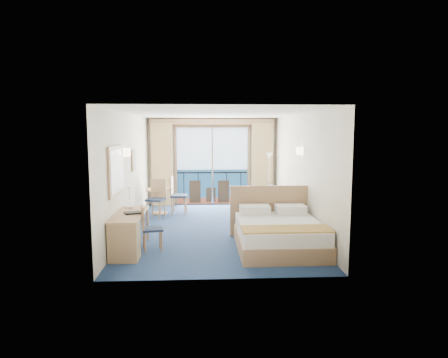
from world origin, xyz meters
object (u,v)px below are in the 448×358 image
armchair (264,198)px  desk (125,236)px  nightstand (292,218)px  floor_lamp (269,166)px  table_chair_a (176,193)px  desk_chair (148,225)px  table_chair_b (157,196)px  bed (278,233)px  round_table (160,195)px

armchair → desk: bearing=31.5°
nightstand → floor_lamp: size_ratio=0.34×
desk → table_chair_a: (0.66, 3.91, 0.18)m
floor_lamp → desk: (-3.44, -4.84, -0.83)m
armchair → desk_chair: size_ratio=0.91×
nightstand → table_chair_b: (-3.30, 1.56, 0.30)m
bed → round_table: bearing=127.8°
bed → round_table: 4.38m
round_table → table_chair_b: table_chair_b is taller
bed → desk_chair: size_ratio=2.36×
round_table → table_chair_a: size_ratio=0.75×
table_chair_a → table_chair_b: (-0.47, -0.46, -0.01)m
table_chair_a → table_chair_b: 0.66m
bed → table_chair_a: (-2.23, 3.46, 0.28)m
desk_chair → table_chair_b: (-0.17, 3.05, 0.08)m
nightstand → desk_chair: size_ratio=0.63×
table_chair_b → nightstand: bearing=-9.2°
floor_lamp → round_table: (-3.23, -0.93, -0.71)m
nightstand → table_chair_a: bearing=144.4°
bed → armchair: bed is taller
floor_lamp → table_chair_b: bearing=-156.8°
bed → table_chair_b: bed is taller
desk → floor_lamp: bearing=54.6°
nightstand → round_table: bearing=148.3°
bed → round_table: (-2.68, 3.46, 0.22)m
armchair → round_table: 3.00m
table_chair_a → table_chair_b: size_ratio=1.02×
table_chair_b → desk: bearing=-77.0°
bed → desk: size_ratio=1.34×
floor_lamp → nightstand: bearing=-89.2°
floor_lamp → desk_chair: (-3.08, -4.45, -0.74)m
table_chair_a → bed: bearing=-144.1°
table_chair_b → armchair: bearing=30.3°
desk_chair → table_chair_a: table_chair_a is taller
armchair → floor_lamp: size_ratio=0.50×
bed → armchair: size_ratio=2.59×
nightstand → round_table: size_ratio=0.72×
armchair → desk_chair: bearing=32.1°
nightstand → table_chair_b: 3.66m
round_table → desk: bearing=-93.1°
desk → table_chair_a: table_chair_a is taller
armchair → desk_chair: (-2.83, -3.81, 0.13)m
desk → table_chair_a: bearing=80.4°
floor_lamp → table_chair_b: (-3.26, -1.40, -0.66)m
nightstand → desk_chair: bearing=-154.5°
bed → floor_lamp: bearing=82.8°
floor_lamp → desk_chair: 5.46m
nightstand → desk: bearing=-151.6°
round_table → table_chair_b: bearing=-92.7°
armchair → desk_chair: desk_chair is taller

